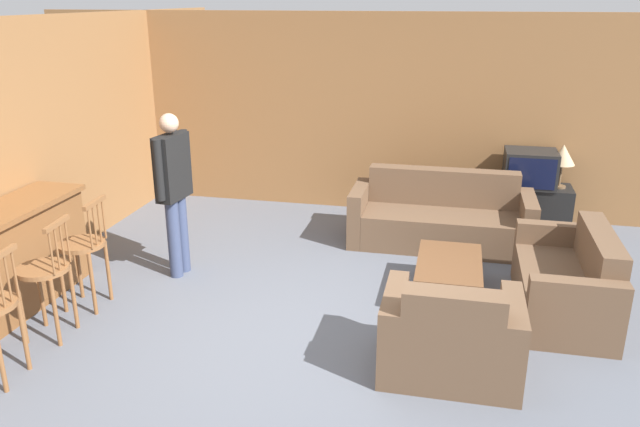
{
  "coord_description": "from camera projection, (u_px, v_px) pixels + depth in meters",
  "views": [
    {
      "loc": [
        1.06,
        -4.54,
        2.77
      ],
      "look_at": [
        -0.13,
        0.84,
        0.85
      ],
      "focal_mm": 35.0,
      "sensor_mm": 36.0,
      "label": 1
    }
  ],
  "objects": [
    {
      "name": "couch_far",
      "position": [
        441.0,
        219.0,
        7.31
      ],
      "size": [
        2.08,
        0.84,
        0.84
      ],
      "color": "brown",
      "rests_on": "ground_plane"
    },
    {
      "name": "armchair_near",
      "position": [
        451.0,
        339.0,
        4.75
      ],
      "size": [
        1.05,
        0.79,
        0.82
      ],
      "color": "brown",
      "rests_on": "ground_plane"
    },
    {
      "name": "tv_unit",
      "position": [
        525.0,
        207.0,
        7.83
      ],
      "size": [
        1.06,
        0.47,
        0.55
      ],
      "color": "black",
      "rests_on": "ground_plane"
    },
    {
      "name": "wall_left",
      "position": [
        55.0,
        140.0,
        6.75
      ],
      "size": [
        0.08,
        8.62,
        2.6
      ],
      "color": "olive",
      "rests_on": "ground_plane"
    },
    {
      "name": "tv",
      "position": [
        530.0,
        168.0,
        7.66
      ],
      "size": [
        0.62,
        0.52,
        0.45
      ],
      "color": "black",
      "rests_on": "tv_unit"
    },
    {
      "name": "coffee_table",
      "position": [
        449.0,
        266.0,
        6.0
      ],
      "size": [
        0.61,
        1.03,
        0.37
      ],
      "color": "brown",
      "rests_on": "ground_plane"
    },
    {
      "name": "table_lamp",
      "position": [
        563.0,
        156.0,
        7.53
      ],
      "size": [
        0.3,
        0.3,
        0.54
      ],
      "color": "brown",
      "rests_on": "tv_unit"
    },
    {
      "name": "wall_back",
      "position": [
        375.0,
        114.0,
        8.23
      ],
      "size": [
        9.4,
        0.08,
        2.6
      ],
      "color": "olive",
      "rests_on": "ground_plane"
    },
    {
      "name": "person_by_window",
      "position": [
        174.0,
        186.0,
        6.29
      ],
      "size": [
        0.23,
        0.56,
        1.7
      ],
      "color": "#384260",
      "rests_on": "ground_plane"
    },
    {
      "name": "bar_chair_far",
      "position": [
        84.0,
        250.0,
        5.73
      ],
      "size": [
        0.45,
        0.45,
        1.06
      ],
      "color": "brown",
      "rests_on": "ground_plane"
    },
    {
      "name": "ground_plane",
      "position": [
        314.0,
        340.0,
        5.32
      ],
      "size": [
        24.0,
        24.0,
        0.0
      ],
      "primitive_type": "plane",
      "color": "#565B66"
    },
    {
      "name": "loveseat_right",
      "position": [
        568.0,
        283.0,
        5.69
      ],
      "size": [
        0.77,
        1.52,
        0.81
      ],
      "color": "brown",
      "rests_on": "ground_plane"
    },
    {
      "name": "bar_chair_mid",
      "position": [
        45.0,
        276.0,
        5.21
      ],
      "size": [
        0.46,
        0.46,
        1.06
      ],
      "color": "brown",
      "rests_on": "ground_plane"
    }
  ]
}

